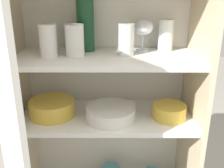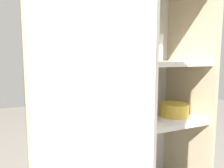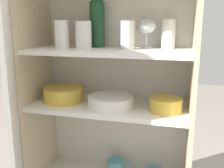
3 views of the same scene
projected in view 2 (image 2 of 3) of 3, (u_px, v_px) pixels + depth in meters
name	position (u px, v px, depth m)	size (l,w,h in m)	color
cupboard_back_panel	(107.00, 123.00, 1.14)	(0.78, 0.02, 1.32)	silver
cupboard_side_left	(32.00, 147.00, 0.83)	(0.02, 0.35, 1.32)	#CCB793
cupboard_side_right	(186.00, 123.00, 1.14)	(0.02, 0.35, 1.32)	#CCB793
shelf_board_middle	(121.00, 123.00, 0.98)	(0.74, 0.32, 0.02)	white
shelf_board_upper	(122.00, 64.00, 0.95)	(0.74, 0.32, 0.02)	white
tumbler_glass_0	(95.00, 46.00, 0.89)	(0.08, 0.08, 0.13)	white
tumbler_glass_1	(137.00, 47.00, 0.99)	(0.06, 0.06, 0.13)	white
tumbler_glass_2	(157.00, 48.00, 1.13)	(0.06, 0.06, 0.13)	white
tumbler_glass_3	(71.00, 45.00, 0.83)	(0.07, 0.07, 0.13)	white
wine_glass_0	(142.00, 41.00, 1.08)	(0.09, 0.09, 0.14)	white
wine_bottle	(95.00, 32.00, 0.98)	(0.07, 0.07, 0.30)	#194728
plate_stack_white	(130.00, 117.00, 0.95)	(0.21, 0.21, 0.05)	silver
mixing_bowl_large	(70.00, 119.00, 0.87)	(0.20, 0.20, 0.07)	gold
serving_bowl_small	(174.00, 109.00, 1.06)	(0.14, 0.14, 0.06)	gold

